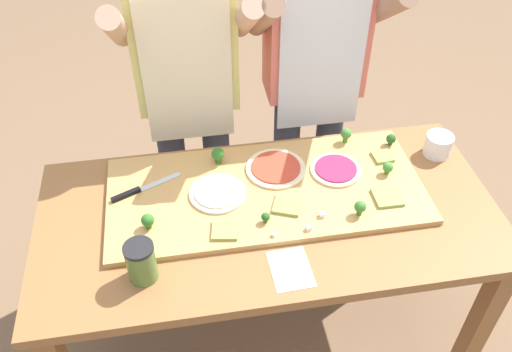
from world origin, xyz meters
The scene contains 26 objects.
ground_plane centered at (0.00, 0.00, 0.00)m, with size 8.00×8.00×0.00m, color brown.
prep_table centered at (0.00, 0.00, 0.69)m, with size 1.63×0.78×0.80m.
cutting_board centered at (0.01, 0.09, 0.81)m, with size 1.15×0.52×0.02m, color tan.
chefs_knife centered at (-0.46, 0.15, 0.83)m, with size 0.26×0.13×0.02m.
pizza_whole_tomato_red centered at (0.06, 0.19, 0.83)m, with size 0.23×0.23×0.02m.
pizza_whole_cheese_artichoke centered at (-0.17, 0.09, 0.83)m, with size 0.21×0.21×0.02m.
pizza_whole_beet_magenta centered at (0.28, 0.15, 0.83)m, with size 0.19×0.19×0.02m.
pizza_slice_far_right centered at (0.49, 0.19, 0.83)m, with size 0.07×0.07×0.01m, color #899E4C.
pizza_slice_near_right centered at (0.43, -0.03, 0.83)m, with size 0.10×0.10×0.01m, color #899E4C.
pizza_slice_far_left centered at (0.06, -0.01, 0.83)m, with size 0.10×0.10×0.01m, color #899E4C.
pizza_slice_near_left centered at (-0.17, -0.09, 0.83)m, with size 0.09×0.09×0.01m, color #899E4C.
broccoli_floret_center_right centered at (0.37, 0.31, 0.86)m, with size 0.04×0.04×0.06m.
broccoli_floret_front_mid centered at (-0.02, -0.07, 0.84)m, with size 0.03×0.03×0.04m.
broccoli_floret_center_left centered at (0.54, 0.26, 0.85)m, with size 0.04×0.04×0.05m.
broccoli_floret_front_left centered at (0.47, 0.10, 0.85)m, with size 0.04×0.04×0.05m.
broccoli_floret_front_right centered at (0.30, -0.09, 0.85)m, with size 0.04×0.04×0.06m.
broccoli_floret_back_left centered at (-0.15, 0.27, 0.86)m, with size 0.05×0.05×0.07m.
broccoli_floret_back_mid centered at (-0.42, -0.03, 0.85)m, with size 0.04×0.04×0.06m.
cheese_crumble_a centered at (-0.01, -0.14, 0.83)m, with size 0.01×0.01×0.01m, color white.
cheese_crumble_b centered at (0.11, -0.13, 0.83)m, with size 0.02×0.02×0.02m, color white.
cheese_crumble_c centered at (0.17, -0.08, 0.83)m, with size 0.02×0.02×0.02m, color white.
flour_cup centered at (0.72, 0.20, 0.84)m, with size 0.11×0.11×0.09m.
sauce_jar centered at (-0.44, -0.21, 0.87)m, with size 0.09×0.09×0.14m.
recipe_note centered at (0.02, -0.26, 0.80)m, with size 0.13×0.16×0.00m, color white.
cook_left centered at (-0.23, 0.58, 1.00)m, with size 0.54×0.39×1.67m.
cook_right centered at (0.30, 0.58, 1.00)m, with size 0.54×0.39×1.67m.
Camera 1 is at (-0.26, -1.30, 2.18)m, focal length 37.72 mm.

